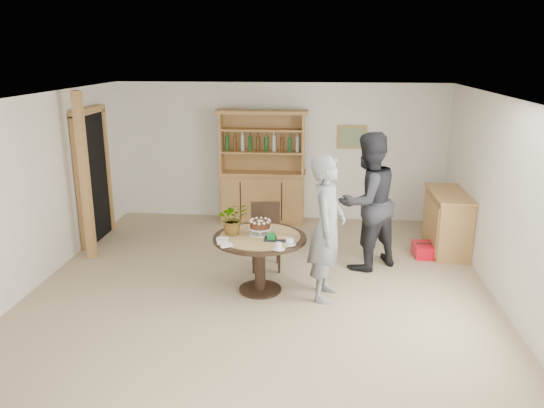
% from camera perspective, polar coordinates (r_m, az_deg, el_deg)
% --- Properties ---
extents(ground, '(7.00, 7.00, 0.00)m').
position_cam_1_polar(ground, '(6.83, -1.46, -10.22)').
color(ground, tan).
rests_on(ground, ground).
extents(room_shell, '(6.04, 7.04, 2.52)m').
position_cam_1_polar(room_shell, '(6.27, -1.53, 4.22)').
color(room_shell, white).
rests_on(room_shell, ground).
extents(doorway, '(0.13, 1.10, 2.18)m').
position_cam_1_polar(doorway, '(9.08, -18.72, 3.03)').
color(doorway, black).
rests_on(doorway, ground).
extents(pine_post, '(0.12, 0.12, 2.50)m').
position_cam_1_polar(pine_post, '(8.24, -19.51, 2.71)').
color(pine_post, tan).
rests_on(pine_post, ground).
extents(hutch, '(1.62, 0.54, 2.04)m').
position_cam_1_polar(hutch, '(9.67, -1.02, 2.10)').
color(hutch, '#AF794A').
rests_on(hutch, ground).
extents(sideboard, '(0.54, 1.26, 0.94)m').
position_cam_1_polar(sideboard, '(8.71, 18.35, -1.80)').
color(sideboard, '#AF794A').
rests_on(sideboard, ground).
extents(dining_table, '(1.20, 1.20, 0.76)m').
position_cam_1_polar(dining_table, '(6.84, -1.31, -4.68)').
color(dining_table, black).
rests_on(dining_table, ground).
extents(dining_chair, '(0.47, 0.47, 0.95)m').
position_cam_1_polar(dining_chair, '(7.64, -0.68, -2.96)').
color(dining_chair, black).
rests_on(dining_chair, ground).
extents(birthday_cake, '(0.30, 0.30, 0.20)m').
position_cam_1_polar(birthday_cake, '(6.79, -1.28, -2.33)').
color(birthday_cake, white).
rests_on(birthday_cake, dining_table).
extents(flower_vase, '(0.47, 0.44, 0.42)m').
position_cam_1_polar(flower_vase, '(6.81, -4.21, -1.54)').
color(flower_vase, '#3F7233').
rests_on(flower_vase, dining_table).
extents(gift_tray, '(0.30, 0.20, 0.08)m').
position_cam_1_polar(gift_tray, '(6.64, 0.40, -3.65)').
color(gift_tray, black).
rests_on(gift_tray, dining_table).
extents(coffee_cup_a, '(0.15, 0.15, 0.09)m').
position_cam_1_polar(coffee_cup_a, '(6.48, 1.93, -4.06)').
color(coffee_cup_a, white).
rests_on(coffee_cup_a, dining_table).
extents(coffee_cup_b, '(0.15, 0.15, 0.08)m').
position_cam_1_polar(coffee_cup_b, '(6.33, 0.74, -4.60)').
color(coffee_cup_b, white).
rests_on(coffee_cup_b, dining_table).
extents(napkins, '(0.24, 0.33, 0.03)m').
position_cam_1_polar(napkins, '(6.55, -5.21, -4.11)').
color(napkins, white).
rests_on(napkins, dining_table).
extents(teen_boy, '(0.56, 0.74, 1.85)m').
position_cam_1_polar(teen_boy, '(6.60, 5.94, -2.60)').
color(teen_boy, slate).
rests_on(teen_boy, ground).
extents(adult_person, '(1.22, 1.18, 1.97)m').
position_cam_1_polar(adult_person, '(7.60, 10.21, 0.26)').
color(adult_person, black).
rests_on(adult_person, ground).
extents(red_suitcase, '(0.62, 0.43, 0.21)m').
position_cam_1_polar(red_suitcase, '(8.51, 16.98, -4.77)').
color(red_suitcase, red).
rests_on(red_suitcase, ground).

